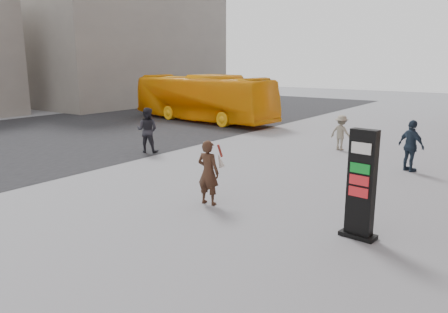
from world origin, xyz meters
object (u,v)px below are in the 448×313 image
Objects in this scene: info_pylon at (361,185)px; woman at (208,172)px; pedestrian_b at (341,133)px; bus at (203,98)px; pedestrian_c at (411,146)px; pedestrian_a at (147,130)px.

info_pylon is 4.15m from woman.
info_pylon is 1.59× the size of pedestrian_b.
pedestrian_c is at bearing -105.92° from bus.
pedestrian_a is (-6.40, 3.95, 0.04)m from woman.
woman is at bearing -133.89° from bus.
bus reaches higher than pedestrian_b.
pedestrian_b is (10.79, -3.78, -0.72)m from bus.
info_pylon is at bearing 177.19° from woman.
woman is 7.52m from pedestrian_a.
woman is 9.26m from pedestrian_b.
bus is (-14.78, 12.92, 0.27)m from info_pylon.
pedestrian_c is at bearing 156.56° from pedestrian_b.
pedestrian_c is at bearing 100.66° from info_pylon.
pedestrian_a is at bearing 48.36° from pedestrian_b.
woman is 7.91m from pedestrian_c.
woman reaches higher than pedestrian_b.
woman is at bearing -172.35° from info_pylon.
info_pylon reaches higher than pedestrian_a.
info_pylon is at bearing 122.92° from pedestrian_b.
pedestrian_b is at bearing -166.10° from pedestrian_a.
info_pylon reaches higher than woman.
pedestrian_a is (4.24, -9.09, -0.53)m from bus.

